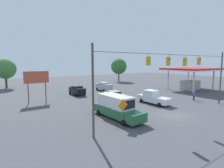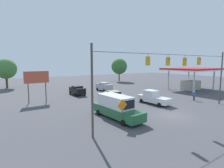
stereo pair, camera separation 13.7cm
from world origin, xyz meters
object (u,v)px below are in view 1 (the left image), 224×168
Objects in this scene: traffic_cone_nearest at (118,116)px; traffic_cone_third at (96,107)px; overhead_signal_span at (177,74)px; pedestrian at (194,96)px; tree_horizon_right at (119,66)px; roadside_billboard at (37,79)px; traffic_cone_second at (106,111)px; work_zone_sign at (123,107)px; sedan_black_withflow_far at (77,90)px; box_truck_green_parked_shoulder at (117,107)px; sedan_silver_oncoming_deep at (104,86)px; sedan_tan_withflow_mid at (114,96)px; pickup_truck_white_crossing_near at (153,98)px; gas_station at (191,74)px; tree_horizon_left at (5,69)px.

traffic_cone_nearest is 5.44m from traffic_cone_third.
overhead_signal_span is 11.74m from pedestrian.
tree_horizon_right reaches higher than traffic_cone_third.
roadside_billboard is at bearing -31.99° from pedestrian.
tree_horizon_right reaches higher than traffic_cone_second.
sedan_black_withflow_far is at bearing -99.08° from work_zone_sign.
sedan_black_withflow_far is at bearing -47.85° from pedestrian.
tree_horizon_right is at bearing -126.46° from traffic_cone_nearest.
tree_horizon_right is (-24.85, -28.19, 4.93)m from traffic_cone_third.
tree_horizon_right is at bearing -125.89° from work_zone_sign.
box_truck_green_parked_shoulder is 1.75× the size of sedan_black_withflow_far.
sedan_silver_oncoming_deep reaches higher than sedan_tan_withflow_mid.
pedestrian is at bearing -171.07° from work_zone_sign.
traffic_cone_third is 0.08× the size of tree_horizon_right.
sedan_tan_withflow_mid is (-2.50, 9.52, -0.01)m from sedan_black_withflow_far.
pickup_truck_white_crossing_near is at bearing 141.73° from roadside_billboard.
roadside_billboard is (12.43, -17.83, -1.46)m from overhead_signal_span.
gas_station is 7.06× the size of pedestrian.
gas_station reaches higher than traffic_cone_second.
tree_horizon_right reaches higher than work_zone_sign.
sedan_tan_withflow_mid reaches higher than traffic_cone_second.
gas_station is (-27.67, -8.18, 3.51)m from traffic_cone_nearest.
sedan_black_withflow_far is 0.76× the size of pickup_truck_white_crossing_near.
overhead_signal_span is 40.87m from tree_horizon_right.
overhead_signal_span is at bearing 66.38° from pickup_truck_white_crossing_near.
sedan_tan_withflow_mid is at bearing 104.70° from sedan_black_withflow_far.
gas_station is at bearing -160.34° from work_zone_sign.
box_truck_green_parked_shoulder is at bearing 112.41° from roadside_billboard.
traffic_cone_second is (2.09, 14.24, -0.66)m from sedan_black_withflow_far.
tree_horizon_left is at bearing -64.69° from sedan_tan_withflow_mid.
traffic_cone_second is at bearing -6.90° from pedestrian.
overhead_signal_span is 1.90× the size of gas_station.
work_zone_sign reaches higher than traffic_cone_second.
box_truck_green_parked_shoulder is at bearing 0.92° from pedestrian.
work_zone_sign is at bearing 19.66° from gas_station.
box_truck_green_parked_shoulder is 41.58m from tree_horizon_right.
sedan_silver_oncoming_deep is 11.98m from sedan_tan_withflow_mid.
tree_horizon_left is at bearing -60.08° from sedan_black_withflow_far.
box_truck_green_parked_shoulder is 8.36m from sedan_tan_withflow_mid.
gas_station is at bearing 142.40° from tree_horizon_left.
box_truck_green_parked_shoulder reaches higher than sedan_black_withflow_far.
box_truck_green_parked_shoulder is 1.46× the size of roadside_billboard.
tree_horizon_right reaches higher than pedestrian.
sedan_black_withflow_far is 19.34m from work_zone_sign.
sedan_tan_withflow_mid is 7.10× the size of traffic_cone_third.
box_truck_green_parked_shoulder is 11.43× the size of traffic_cone_nearest.
traffic_cone_second is (9.16, 0.28, -0.65)m from pickup_truck_white_crossing_near.
pedestrian is (-12.24, 6.76, -0.12)m from sedan_tan_withflow_mid.
sedan_black_withflow_far is 11.78m from traffic_cone_third.
sedan_black_withflow_far reaches higher than traffic_cone_second.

